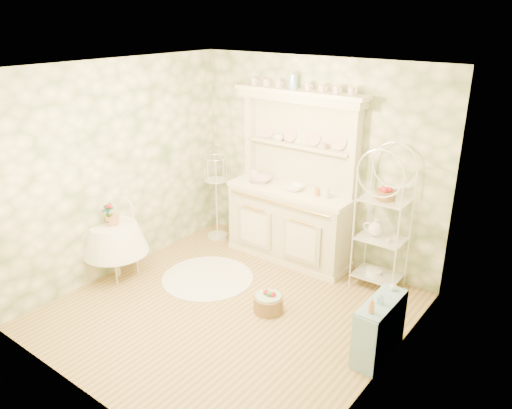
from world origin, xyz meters
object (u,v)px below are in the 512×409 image
Objects in this scene: round_table at (116,253)px; birdcage_stand at (216,191)px; kitchen_dresser at (291,179)px; bakers_rack at (382,224)px; side_shelf at (379,329)px; floor_basket at (268,302)px; cafe_chair at (117,247)px.

round_table is 0.43× the size of birdcage_stand.
kitchen_dresser is 1.55× the size of birdcage_stand.
bakers_rack is 1.47m from side_shelf.
bakers_rack is 2.38× the size of side_shelf.
side_shelf is (1.88, -1.23, -0.84)m from kitchen_dresser.
floor_basket is (-0.75, -1.27, -0.73)m from bakers_rack.
bakers_rack is 5.02× the size of floor_basket.
cafe_chair is (-3.36, -0.53, 0.09)m from side_shelf.
kitchen_dresser is at bearing 50.12° from round_table.
bakers_rack is 1.13× the size of birdcage_stand.
kitchen_dresser reaches higher than birdcage_stand.
birdcage_stand is at bearing 155.38° from side_shelf.
bakers_rack reaches higher than cafe_chair.
cafe_chair is at bearing -98.37° from birdcage_stand.
birdcage_stand is (-3.12, 1.13, 0.44)m from side_shelf.
cafe_chair is (0.00, 0.02, 0.08)m from round_table.
kitchen_dresser is at bearing 113.82° from floor_basket.
round_table is at bearing -175.52° from side_shelf.
birdcage_stand reaches higher than round_table.
kitchen_dresser reaches higher than bakers_rack.
kitchen_dresser is 3.26× the size of side_shelf.
kitchen_dresser is 6.87× the size of floor_basket.
bakers_rack is at bearing 32.64° from round_table.
bakers_rack is 3.35m from round_table.
round_table is at bearing -165.79° from floor_basket.
bakers_rack is at bearing 25.05° from cafe_chair.
kitchen_dresser is at bearing 42.51° from cafe_chair.
cafe_chair is at bearing 90.00° from round_table.
bakers_rack is 3.33m from cafe_chair.
bakers_rack reaches higher than floor_basket.
side_shelf is at bearing -19.90° from birdcage_stand.
birdcage_stand is at bearing -178.94° from bakers_rack.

